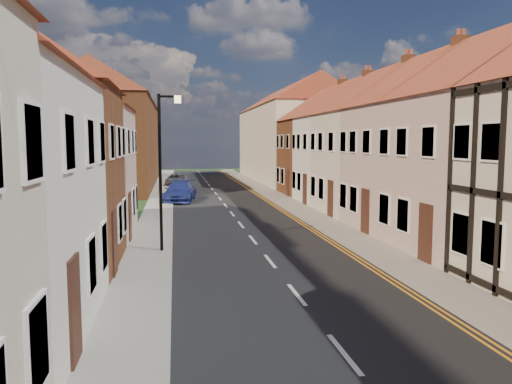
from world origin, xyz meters
TOP-DOWN VIEW (x-y plane):
  - road at (0.00, 30.00)m, footprint 7.00×90.00m
  - pavement_left at (-4.40, 30.00)m, footprint 1.80×90.00m
  - pavement_right at (4.40, 30.00)m, footprint 1.80×90.00m
  - cottage_r_white_near at (9.30, 18.10)m, footprint 8.30×6.00m
  - cottage_r_cream_mid at (9.30, 23.50)m, footprint 8.30×5.20m
  - cottage_r_pink at (9.30, 28.90)m, footprint 8.30×6.00m
  - cottage_r_white_far at (9.30, 34.30)m, footprint 8.30×5.20m
  - cottage_r_cream_far at (9.30, 39.70)m, footprint 8.30×6.00m
  - cottage_l_pink at (-9.30, 23.85)m, footprint 8.30×6.30m
  - block_right_far at (9.30, 55.00)m, footprint 8.30×24.20m
  - block_left_far at (-9.30, 50.00)m, footprint 8.30×24.20m
  - lamppost at (-3.81, 20.00)m, footprint 0.88×0.15m
  - car_far at (-3.00, 36.97)m, footprint 2.69×5.15m
  - car_distant at (-3.20, 50.00)m, footprint 2.30×4.35m

SIDE VIEW (x-z plane):
  - road at x=0.00m, z-range 0.00..0.02m
  - pavement_left at x=-4.40m, z-range 0.00..0.12m
  - pavement_right at x=4.40m, z-range 0.00..0.12m
  - car_distant at x=-3.20m, z-range 0.00..1.16m
  - car_far at x=-3.00m, z-range 0.00..1.42m
  - lamppost at x=-3.81m, z-range 0.54..6.54m
  - cottage_l_pink at x=-9.30m, z-range -0.03..8.77m
  - cottage_r_white_near at x=9.30m, z-range -0.03..8.97m
  - cottage_r_pink at x=9.30m, z-range -0.03..8.97m
  - cottage_r_cream_far at x=9.30m, z-range -0.03..8.97m
  - cottage_r_cream_mid at x=9.30m, z-range -0.02..8.98m
  - cottage_r_white_far at x=9.30m, z-range -0.02..8.98m
  - block_right_far at x=9.30m, z-range 0.04..10.54m
  - block_left_far at x=-9.30m, z-range 0.04..10.54m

